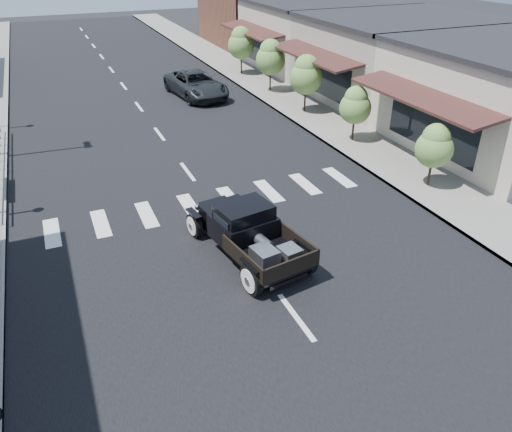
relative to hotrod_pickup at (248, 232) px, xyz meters
name	(u,v)px	position (x,y,z in m)	size (l,w,h in m)	color
ground	(252,258)	(0.03, -0.22, -0.85)	(120.00, 120.00, 0.00)	black
road	(147,117)	(0.03, 14.78, -0.84)	(14.00, 80.00, 0.02)	black
road_markings	(170,148)	(0.03, 9.78, -0.85)	(12.00, 60.00, 0.06)	silver
sidewalk_right	(285,98)	(8.53, 14.78, -0.77)	(3.00, 80.00, 0.15)	gray
storefront_mid	(398,59)	(15.03, 12.78, 1.40)	(10.00, 9.00, 4.50)	#A9A08E
storefront_far	(323,35)	(15.03, 21.78, 1.40)	(10.00, 9.00, 4.50)	#B8B09B
far_building_right	(273,2)	(15.53, 31.78, 2.65)	(11.00, 10.00, 7.00)	brown
small_tree_a	(433,156)	(8.33, 1.60, 0.50)	(1.44, 1.44, 2.40)	olive
small_tree_b	(355,114)	(8.33, 7.04, 0.55)	(1.49, 1.49, 2.48)	olive
small_tree_c	(306,84)	(8.33, 11.92, 0.79)	(1.78, 1.78, 2.96)	olive
small_tree_d	(270,66)	(8.33, 16.55, 0.81)	(1.81, 1.81, 3.02)	olive
small_tree_e	(241,51)	(8.33, 21.46, 0.84)	(1.84, 1.84, 3.06)	olive
hotrod_pickup	(248,232)	(0.00, 0.00, 0.00)	(2.28, 4.88, 1.69)	black
second_car	(196,85)	(3.77, 17.51, -0.10)	(2.49, 5.41, 1.50)	black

